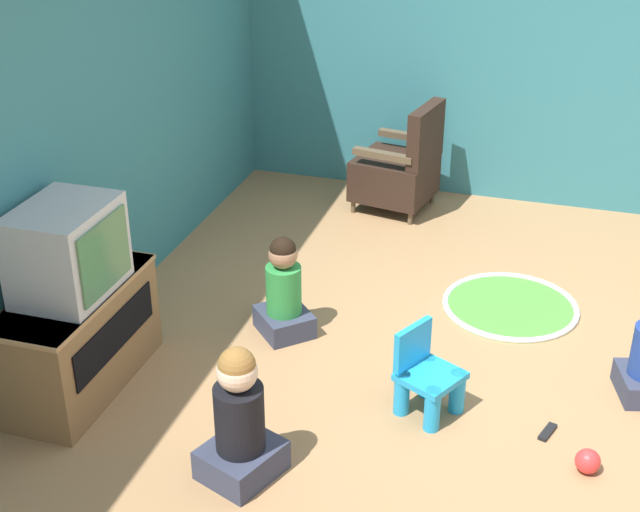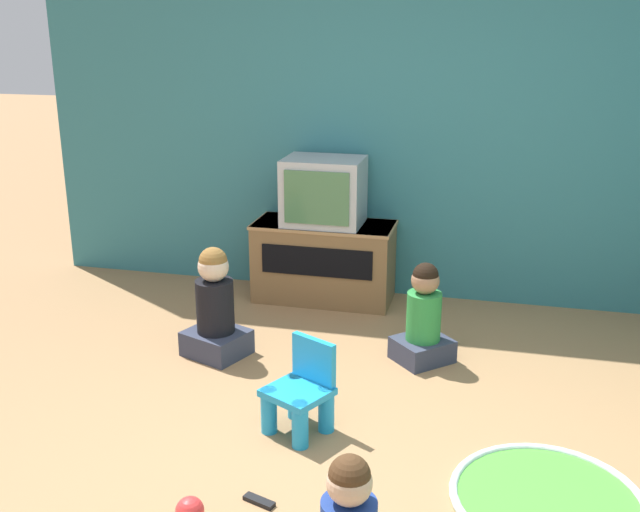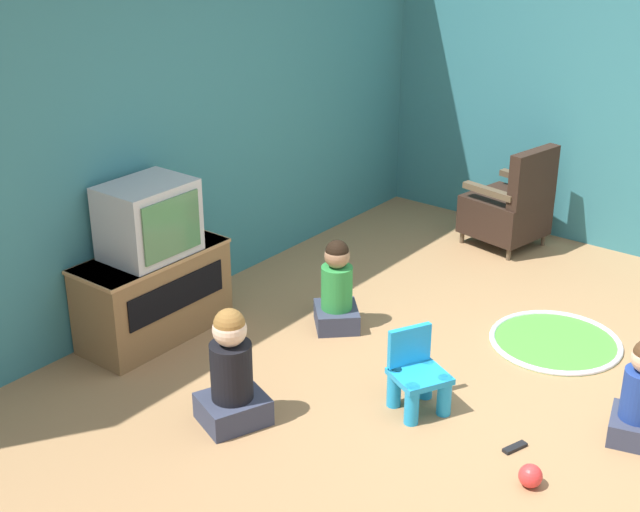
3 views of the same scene
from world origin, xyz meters
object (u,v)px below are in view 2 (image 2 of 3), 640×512
(television, at_px, (324,191))
(toy_ball, at_px, (190,511))
(child_watching_center, at_px, (424,319))
(tv_cabinet, at_px, (324,260))
(remote_control, at_px, (259,501))
(child_watching_right, at_px, (215,309))
(yellow_kid_chair, at_px, (301,396))

(television, xyz_separation_m, toy_ball, (0.07, -2.67, -0.77))
(television, height_order, child_watching_center, television)
(tv_cabinet, bearing_deg, remote_control, -82.91)
(child_watching_right, height_order, toy_ball, child_watching_right)
(television, xyz_separation_m, remote_control, (0.31, -2.47, -0.82))
(television, distance_m, remote_control, 2.62)
(tv_cabinet, height_order, child_watching_center, child_watching_center)
(toy_ball, bearing_deg, yellow_kid_chair, 73.13)
(tv_cabinet, distance_m, remote_control, 2.51)
(tv_cabinet, distance_m, yellow_kid_chair, 1.87)
(yellow_kid_chair, distance_m, child_watching_right, 1.06)
(yellow_kid_chair, bearing_deg, child_watching_right, 162.23)
(remote_control, bearing_deg, toy_ball, 58.65)
(tv_cabinet, relative_size, remote_control, 6.60)
(yellow_kid_chair, xyz_separation_m, child_watching_center, (0.51, 0.96, 0.08))
(yellow_kid_chair, height_order, child_watching_center, child_watching_center)
(child_watching_right, distance_m, remote_control, 1.59)
(toy_ball, bearing_deg, remote_control, 40.05)
(tv_cabinet, height_order, yellow_kid_chair, tv_cabinet)
(yellow_kid_chair, xyz_separation_m, remote_control, (-0.02, -0.64, -0.18))
(child_watching_right, bearing_deg, child_watching_center, 31.32)
(yellow_kid_chair, bearing_deg, remote_control, -64.59)
(television, distance_m, child_watching_right, 1.28)
(tv_cabinet, relative_size, child_watching_right, 1.46)
(child_watching_right, height_order, remote_control, child_watching_right)
(tv_cabinet, xyz_separation_m, toy_ball, (0.07, -2.68, -0.25))
(child_watching_right, xyz_separation_m, toy_ball, (0.50, -1.58, -0.24))
(child_watching_center, height_order, child_watching_right, child_watching_right)
(television, relative_size, toy_ball, 4.62)
(toy_ball, distance_m, remote_control, 0.31)
(television, height_order, yellow_kid_chair, television)
(child_watching_right, xyz_separation_m, remote_control, (0.73, -1.38, -0.29))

